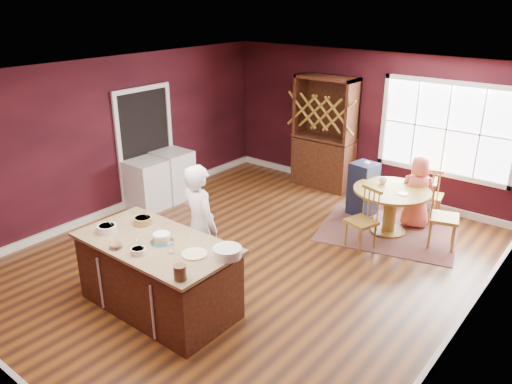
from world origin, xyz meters
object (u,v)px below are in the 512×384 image
Objects in this scene: chair_east at (444,215)px; seated_woman at (418,192)px; chair_north at (430,193)px; dryer at (173,175)px; hutch at (324,133)px; dining_table at (391,202)px; high_chair at (363,188)px; baker at (200,226)px; washer at (147,185)px; layer_cake at (162,238)px; toddler at (360,170)px; chair_south at (362,219)px; kitchen_island at (158,276)px.

chair_east is 0.76m from seated_woman.
dryer is (-4.17, -2.04, -0.04)m from chair_north.
hutch is at bearing 51.78° from chair_east.
dryer reaches higher than dining_table.
high_chair reaches higher than dryer.
high_chair is (-1.01, -0.49, -0.00)m from chair_north.
baker reaches higher than chair_north.
washer is at bearing -135.69° from high_chair.
layer_cake is at bearing 61.29° from chair_north.
toddler is at bearing -88.80° from baker.
high_chair is (-0.93, -0.11, -0.12)m from seated_woman.
dining_table is 4.26m from washer.
layer_cake is at bearing -93.76° from chair_south.
layer_cake is at bearing -44.21° from dryer.
dining_table is 0.92m from chair_north.
hutch is 3.56m from washer.
dining_table is 2.33m from hutch.
chair_north is at bearing 15.66° from chair_east.
hutch reaches higher than chair_east.
hutch is at bearing 147.54° from toddler.
chair_east is at bearing 58.05° from chair_south.
baker reaches higher than chair_east.
toddler is at bearing 15.38° from chair_north.
chair_east is at bearing -2.45° from high_chair.
high_chair is (-0.68, 0.37, -0.04)m from dining_table.
high_chair is 3.53m from dryer.
chair_east is 1.65m from toddler.
hutch reaches higher than high_chair.
chair_north is 1.10× the size of washer.
chair_east is 0.86× the size of seated_woman.
washer reaches higher than dining_table.
layer_cake is at bearing -36.06° from washer.
toddler is 3.48m from dryer.
hutch is (-0.65, 4.14, 0.26)m from baker.
layer_cake is 0.31× the size of dryer.
dryer is at bearing 1.71° from seated_woman.
chair_north is at bearing -102.22° from baker.
chair_south is 0.44× the size of hutch.
hutch is (-2.81, 1.08, 0.57)m from chair_east.
chair_east is 0.97m from chair_north.
layer_cake is at bearing 50.24° from seated_woman.
dryer is (-4.70, -1.22, -0.07)m from chair_east.
toddler is (-0.07, -0.02, 0.32)m from high_chair.
toddler is 1.46m from hutch.
baker reaches higher than kitchen_island.
dining_table is 4.03m from dryer.
chair_south reaches higher than washer.
hutch reaches higher than toddler.
dining_table is 0.54m from seated_woman.
kitchen_island is 2.08× the size of chair_south.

